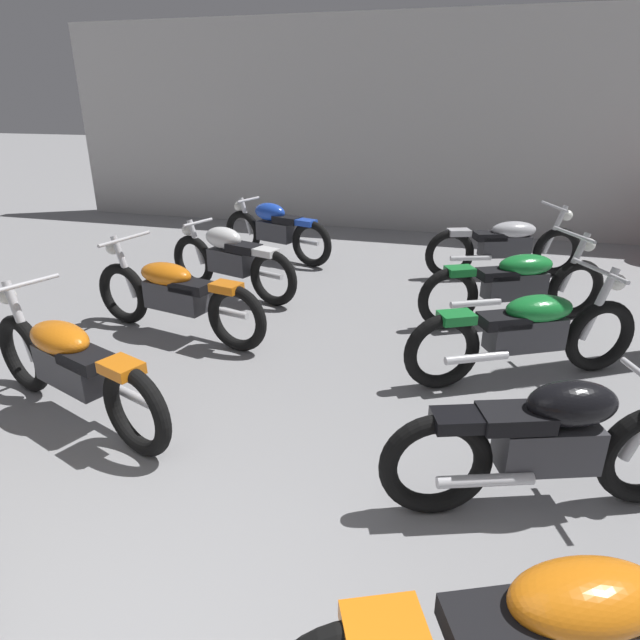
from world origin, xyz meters
name	(u,v)px	position (x,y,z in m)	size (l,w,h in m)	color
back_wall	(414,127)	(0.00, 9.39, 1.80)	(13.30, 0.24, 3.60)	#BCBAB7
motorcycle_left_row_1	(71,365)	(-1.61, 2.26, 0.45)	(2.07, 0.97, 0.97)	black
motorcycle_left_row_2	(175,294)	(-1.67, 3.88, 0.45)	(2.14, 0.75, 0.97)	black
motorcycle_left_row_3	(230,259)	(-1.65, 5.18, 0.46)	(1.91, 0.74, 0.88)	black
motorcycle_left_row_4	(275,230)	(-1.67, 6.83, 0.46)	(1.91, 0.75, 0.88)	black
motorcycle_right_row_1	(550,442)	(1.73, 2.18, 0.46)	(1.89, 0.79, 0.88)	black
motorcycle_right_row_2	(527,331)	(1.70, 3.86, 0.45)	(1.97, 1.15, 0.97)	black
motorcycle_right_row_3	(516,284)	(1.67, 5.18, 0.45)	(1.98, 1.14, 0.97)	black
motorcycle_right_row_4	(506,245)	(1.62, 6.87, 0.45)	(2.07, 0.98, 0.97)	black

